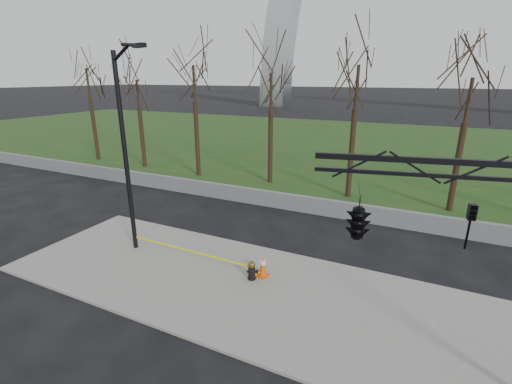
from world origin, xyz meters
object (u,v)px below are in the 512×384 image
at_px(traffic_cone, 263,266).
at_px(traffic_signal_mast, 395,221).
at_px(street_light, 126,142).
at_px(fire_hydrant, 252,271).

bearing_deg(traffic_cone, traffic_signal_mast, -32.69).
xyz_separation_m(traffic_cone, traffic_signal_mast, (4.39, -2.82, 3.66)).
bearing_deg(street_light, traffic_signal_mast, 6.13).
xyz_separation_m(traffic_cone, street_light, (-5.67, -0.34, 4.20)).
relative_size(fire_hydrant, traffic_signal_mast, 0.12).
bearing_deg(traffic_signal_mast, street_light, 153.93).
height_order(traffic_cone, street_light, street_light).
bearing_deg(street_light, fire_hydrant, 19.79).
distance_m(traffic_cone, street_light, 7.07).
bearing_deg(traffic_signal_mast, fire_hydrant, 139.88).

